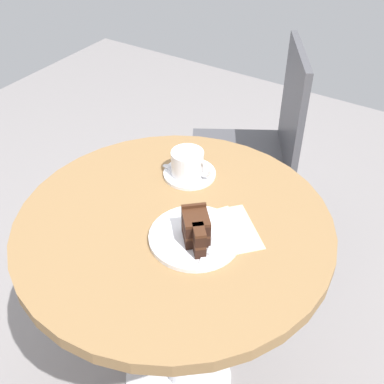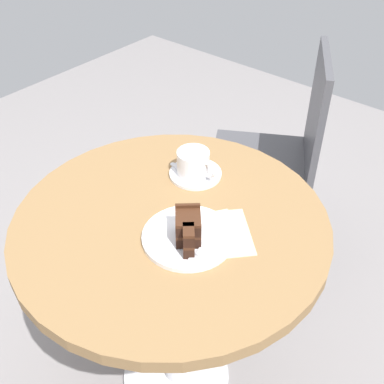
{
  "view_description": "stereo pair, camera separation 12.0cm",
  "coord_description": "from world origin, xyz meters",
  "px_view_note": "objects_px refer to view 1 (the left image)",
  "views": [
    {
      "loc": [
        0.5,
        -0.71,
        1.5
      ],
      "look_at": [
        0.0,
        0.08,
        0.75
      ],
      "focal_mm": 45.0,
      "sensor_mm": 36.0,
      "label": 1
    },
    {
      "loc": [
        0.6,
        -0.64,
        1.5
      ],
      "look_at": [
        0.0,
        0.08,
        0.75
      ],
      "focal_mm": 45.0,
      "sensor_mm": 36.0,
      "label": 2
    }
  ],
  "objects_px": {
    "coffee_cup": "(188,163)",
    "napkin": "(218,232)",
    "cake_plate": "(195,237)",
    "cake_slice": "(196,229)",
    "cafe_chair": "(264,140)",
    "saucer": "(190,174)",
    "fork": "(210,249)",
    "teaspoon": "(172,172)"
  },
  "relations": [
    {
      "from": "saucer",
      "to": "cake_plate",
      "type": "height_order",
      "value": "cake_plate"
    },
    {
      "from": "cafe_chair",
      "to": "cake_plate",
      "type": "bearing_deg",
      "value": -17.99
    },
    {
      "from": "saucer",
      "to": "teaspoon",
      "type": "bearing_deg",
      "value": -147.52
    },
    {
      "from": "cafe_chair",
      "to": "fork",
      "type": "bearing_deg",
      "value": -14.65
    },
    {
      "from": "cake_slice",
      "to": "teaspoon",
      "type": "bearing_deg",
      "value": 136.28
    },
    {
      "from": "cafe_chair",
      "to": "saucer",
      "type": "bearing_deg",
      "value": -28.13
    },
    {
      "from": "saucer",
      "to": "cake_slice",
      "type": "xyz_separation_m",
      "value": [
        0.16,
        -0.22,
        0.04
      ]
    },
    {
      "from": "cake_plate",
      "to": "teaspoon",
      "type": "bearing_deg",
      "value": 136.53
    },
    {
      "from": "cake_slice",
      "to": "fork",
      "type": "distance_m",
      "value": 0.05
    },
    {
      "from": "coffee_cup",
      "to": "cake_slice",
      "type": "xyz_separation_m",
      "value": [
        0.16,
        -0.21,
        0.0
      ]
    },
    {
      "from": "fork",
      "to": "napkin",
      "type": "relative_size",
      "value": 0.62
    },
    {
      "from": "teaspoon",
      "to": "cake_slice",
      "type": "bearing_deg",
      "value": 164.43
    },
    {
      "from": "cake_plate",
      "to": "cafe_chair",
      "type": "bearing_deg",
      "value": 102.42
    },
    {
      "from": "teaspoon",
      "to": "napkin",
      "type": "height_order",
      "value": "teaspoon"
    },
    {
      "from": "cake_plate",
      "to": "fork",
      "type": "bearing_deg",
      "value": -22.2
    },
    {
      "from": "teaspoon",
      "to": "fork",
      "type": "height_order",
      "value": "fork"
    },
    {
      "from": "coffee_cup",
      "to": "cake_plate",
      "type": "xyz_separation_m",
      "value": [
        0.15,
        -0.2,
        -0.04
      ]
    },
    {
      "from": "cake_plate",
      "to": "cafe_chair",
      "type": "xyz_separation_m",
      "value": [
        -0.17,
        0.76,
        -0.2
      ]
    },
    {
      "from": "cake_slice",
      "to": "cafe_chair",
      "type": "distance_m",
      "value": 0.83
    },
    {
      "from": "teaspoon",
      "to": "cake_plate",
      "type": "xyz_separation_m",
      "value": [
        0.19,
        -0.18,
        -0.01
      ]
    },
    {
      "from": "coffee_cup",
      "to": "napkin",
      "type": "xyz_separation_m",
      "value": [
        0.18,
        -0.15,
        -0.04
      ]
    },
    {
      "from": "cake_plate",
      "to": "coffee_cup",
      "type": "bearing_deg",
      "value": 126.53
    },
    {
      "from": "saucer",
      "to": "cafe_chair",
      "type": "distance_m",
      "value": 0.59
    },
    {
      "from": "cake_plate",
      "to": "fork",
      "type": "distance_m",
      "value": 0.06
    },
    {
      "from": "saucer",
      "to": "teaspoon",
      "type": "distance_m",
      "value": 0.05
    },
    {
      "from": "cake_plate",
      "to": "cafe_chair",
      "type": "relative_size",
      "value": 0.25
    },
    {
      "from": "saucer",
      "to": "cafe_chair",
      "type": "bearing_deg",
      "value": 92.28
    },
    {
      "from": "saucer",
      "to": "fork",
      "type": "bearing_deg",
      "value": -48.63
    },
    {
      "from": "cake_slice",
      "to": "cafe_chair",
      "type": "bearing_deg",
      "value": 103.08
    },
    {
      "from": "saucer",
      "to": "fork",
      "type": "distance_m",
      "value": 0.3
    },
    {
      "from": "teaspoon",
      "to": "cake_plate",
      "type": "relative_size",
      "value": 0.47
    },
    {
      "from": "teaspoon",
      "to": "cake_slice",
      "type": "height_order",
      "value": "cake_slice"
    },
    {
      "from": "napkin",
      "to": "cafe_chair",
      "type": "xyz_separation_m",
      "value": [
        -0.2,
        0.71,
        -0.2
      ]
    },
    {
      "from": "cake_plate",
      "to": "fork",
      "type": "height_order",
      "value": "fork"
    },
    {
      "from": "coffee_cup",
      "to": "cake_plate",
      "type": "distance_m",
      "value": 0.25
    },
    {
      "from": "cake_plate",
      "to": "napkin",
      "type": "relative_size",
      "value": 0.93
    },
    {
      "from": "napkin",
      "to": "cake_plate",
      "type": "bearing_deg",
      "value": -127.32
    },
    {
      "from": "fork",
      "to": "cafe_chair",
      "type": "height_order",
      "value": "cafe_chair"
    },
    {
      "from": "cake_slice",
      "to": "napkin",
      "type": "bearing_deg",
      "value": 68.55
    },
    {
      "from": "coffee_cup",
      "to": "cafe_chair",
      "type": "distance_m",
      "value": 0.61
    },
    {
      "from": "fork",
      "to": "napkin",
      "type": "distance_m",
      "value": 0.07
    },
    {
      "from": "teaspoon",
      "to": "cake_slice",
      "type": "distance_m",
      "value": 0.28
    }
  ]
}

